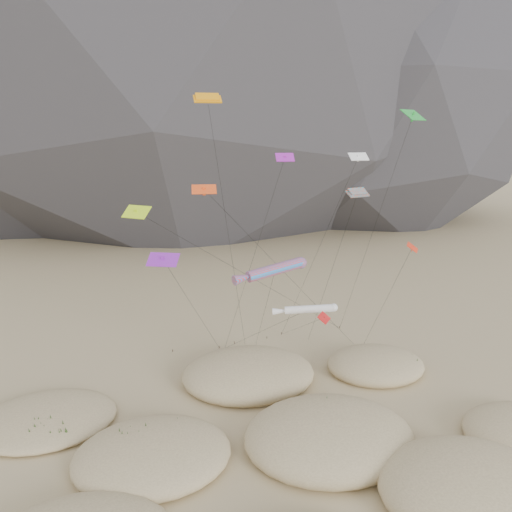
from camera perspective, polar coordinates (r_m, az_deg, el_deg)
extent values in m
plane|color=#CCB789|center=(41.35, 7.15, -23.87)|extent=(500.00, 500.00, 0.00)
ellipsoid|color=#2B2B30|center=(156.39, -24.04, 19.89)|extent=(136.20, 127.83, 116.00)
ellipsoid|color=black|center=(156.43, 13.08, 18.49)|extent=(130.55, 126.41, 100.00)
ellipsoid|color=#CCB789|center=(41.67, 23.17, -23.17)|extent=(13.10, 11.14, 3.95)
ellipsoid|color=#CCB789|center=(42.97, -11.74, -21.36)|extent=(12.47, 10.60, 2.83)
ellipsoid|color=#CCB789|center=(44.17, 8.34, -19.73)|extent=(14.25, 12.11, 3.87)
ellipsoid|color=#CCB789|center=(53.29, -0.87, -13.30)|extent=(13.85, 11.77, 3.58)
ellipsoid|color=#CCB789|center=(56.93, 13.50, -12.00)|extent=(10.64, 9.04, 2.91)
ellipsoid|color=#CCB789|center=(50.42, -22.85, -16.78)|extent=(12.23, 10.39, 1.74)
ellipsoid|color=black|center=(42.83, 24.69, -22.03)|extent=(3.28, 2.81, 0.98)
ellipsoid|color=black|center=(40.35, 24.02, -24.82)|extent=(2.37, 2.03, 0.71)
ellipsoid|color=black|center=(44.01, -13.28, -20.24)|extent=(2.90, 2.48, 0.87)
ellipsoid|color=black|center=(44.76, -9.64, -19.55)|extent=(2.07, 1.77, 0.62)
ellipsoid|color=black|center=(45.34, 7.97, -18.39)|extent=(3.34, 2.86, 1.00)
ellipsoid|color=black|center=(46.70, 11.35, -17.63)|extent=(2.85, 2.44, 0.85)
ellipsoid|color=black|center=(41.30, 6.54, -22.33)|extent=(2.71, 2.32, 0.81)
ellipsoid|color=black|center=(54.21, -0.61, -12.56)|extent=(2.90, 2.48, 0.87)
ellipsoid|color=black|center=(52.04, 1.05, -13.91)|extent=(2.34, 2.00, 0.70)
ellipsoid|color=black|center=(57.42, 16.58, -11.92)|extent=(2.63, 2.25, 0.79)
ellipsoid|color=black|center=(55.14, 15.18, -13.08)|extent=(2.24, 1.91, 0.67)
ellipsoid|color=black|center=(48.65, -23.14, -17.87)|extent=(2.48, 2.12, 0.74)
ellipsoid|color=black|center=(47.99, -22.07, -18.37)|extent=(2.23, 1.90, 0.67)
cylinder|color=#3F2D1E|center=(59.18, -3.82, -11.10)|extent=(0.08, 0.08, 0.30)
cylinder|color=#3F2D1E|center=(62.05, -2.50, -9.83)|extent=(0.08, 0.08, 0.30)
cylinder|color=#3F2D1E|center=(63.36, 1.25, -9.29)|extent=(0.08, 0.08, 0.30)
cylinder|color=#3F2D1E|center=(64.61, 2.94, -8.83)|extent=(0.08, 0.08, 0.30)
cylinder|color=#3F2D1E|center=(61.21, 11.84, -10.49)|extent=(0.08, 0.08, 0.30)
cylinder|color=#3F2D1E|center=(60.89, -4.21, -10.35)|extent=(0.08, 0.08, 0.30)
cylinder|color=#3F2D1E|center=(67.36, 9.55, -8.03)|extent=(0.08, 0.08, 0.30)
cylinder|color=#3F2D1E|center=(60.67, -9.52, -10.61)|extent=(0.08, 0.08, 0.30)
cylinder|color=#FF251A|center=(45.99, 2.22, -1.54)|extent=(5.89, 2.70, 1.65)
sphere|color=#FF251A|center=(47.48, 5.16, -0.79)|extent=(1.11, 1.11, 1.11)
cone|color=#FF251A|center=(44.51, -1.23, -2.46)|extent=(2.56, 1.60, 1.19)
cylinder|color=black|center=(53.14, 0.88, -6.68)|extent=(0.65, 11.00, 12.96)
cylinder|color=silver|center=(48.15, 6.09, -6.06)|extent=(4.73, 1.98, 1.07)
sphere|color=silver|center=(48.31, 8.87, -5.85)|extent=(0.78, 0.78, 0.78)
cone|color=silver|center=(48.12, 3.02, -6.30)|extent=(2.02, 1.16, 0.80)
cylinder|color=black|center=(53.65, 0.07, -8.85)|extent=(7.71, 11.03, 8.83)
cube|color=orange|center=(44.92, -5.57, 17.43)|extent=(2.39, 0.97, 0.72)
cube|color=orange|center=(44.93, -5.57, 17.66)|extent=(2.04, 0.76, 0.70)
cylinder|color=black|center=(51.91, -3.03, 1.48)|extent=(5.52, 10.86, 28.00)
cube|color=#EB4018|center=(46.72, 11.54, 7.02)|extent=(2.36, 1.49, 0.61)
cube|color=#EB4018|center=(46.69, 11.55, 7.26)|extent=(1.99, 1.22, 0.61)
cylinder|color=black|center=(54.47, 8.35, -2.50)|extent=(0.22, 12.64, 19.82)
cube|color=white|center=(51.56, 11.64, 11.07)|extent=(1.95, 1.04, 0.74)
cube|color=white|center=(51.56, 11.64, 10.90)|extent=(0.24, 0.23, 0.66)
cylinder|color=black|center=(57.07, 6.79, -0.06)|extent=(4.70, 10.30, 22.81)
cube|color=#BDEC18|center=(40.51, -13.51, 4.92)|extent=(2.42, 2.22, 0.89)
cube|color=#BDEC18|center=(40.54, -13.50, 4.71)|extent=(0.38, 0.38, 0.75)
cylinder|color=black|center=(52.61, 0.89, -3.29)|extent=(25.20, 17.19, 19.13)
cube|color=purple|center=(40.37, -10.58, -0.41)|extent=(2.79, 2.13, 0.84)
cube|color=purple|center=(40.41, -10.57, -0.62)|extent=(0.35, 0.30, 0.86)
cylinder|color=black|center=(50.39, -6.77, -6.45)|extent=(6.87, 15.68, 15.37)
cube|color=#FF2B0D|center=(50.67, 17.44, 0.97)|extent=(1.88, 2.15, 0.70)
cube|color=#FF2B0D|center=(50.70, 17.43, 0.80)|extent=(0.29, 0.30, 0.66)
cylinder|color=black|center=(55.61, 14.40, -5.36)|extent=(1.09, 7.78, 14.35)
cube|color=#EB4916|center=(39.94, -5.96, 7.59)|extent=(2.05, 1.27, 0.66)
cube|color=#EB4916|center=(39.96, -5.95, 7.38)|extent=(0.25, 0.19, 0.68)
cylinder|color=black|center=(49.41, 4.79, -3.46)|extent=(19.50, 10.68, 20.84)
cube|color=green|center=(50.77, 17.52, 15.12)|extent=(3.03, 2.60, 1.02)
cube|color=green|center=(50.77, 17.51, 14.95)|extent=(0.43, 0.42, 0.92)
cylinder|color=black|center=(57.76, 12.92, 1.86)|extent=(0.62, 13.41, 26.75)
cube|color=red|center=(46.37, 7.78, -7.01)|extent=(1.69, 1.84, 0.64)
cube|color=red|center=(46.42, 7.78, -7.18)|extent=(0.28, 0.28, 0.57)
cylinder|color=black|center=(55.46, 4.97, -8.12)|extent=(1.00, 16.81, 8.72)
cube|color=purple|center=(45.37, 3.32, 11.20)|extent=(1.71, 0.92, 0.74)
cube|color=purple|center=(45.37, 3.32, 11.01)|extent=(0.22, 0.28, 0.55)
cylinder|color=black|center=(51.22, -0.72, -1.50)|extent=(4.41, 9.44, 23.02)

